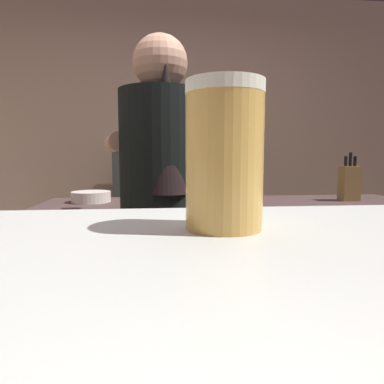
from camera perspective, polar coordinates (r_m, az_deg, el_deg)
The scene contains 11 objects.
wall_back at distance 3.48m, azimuth -4.71°, elevation 9.19°, with size 5.20×0.10×2.70m, color #997963.
prep_counter at distance 2.05m, azimuth 6.40°, elevation -14.30°, with size 2.10×0.60×0.90m, color #483634.
back_shelf at distance 3.25m, azimuth -3.96°, elevation -3.87°, with size 0.97×0.36×1.20m, color #3A3E3B.
bartender at distance 1.43m, azimuth -5.01°, elevation -2.41°, with size 0.48×0.54×1.64m.
knife_block at distance 2.19m, azimuth 24.65°, elevation 1.43°, with size 0.10×0.08×0.28m.
mixing_bowl at distance 2.01m, azimuth -16.40°, elevation -0.77°, with size 0.22×0.22×0.06m, color silver.
chefs_knife at distance 1.87m, azimuth 3.47°, elevation -1.86°, with size 0.24×0.03×0.01m, color silver.
pint_glass_far at distance 0.36m, azimuth 5.39°, elevation 5.93°, with size 0.08×0.08×0.15m.
bottle_soy at distance 3.21m, azimuth 0.48°, elevation 8.48°, with size 0.07×0.07×0.24m.
bottle_vinegar at distance 3.27m, azimuth -6.47°, elevation 8.22°, with size 0.06×0.06×0.22m.
bottle_hot_sauce at distance 3.16m, azimuth -5.81°, elevation 8.44°, with size 0.07×0.07×0.24m.
Camera 1 is at (-0.05, -1.28, 1.16)m, focal length 32.14 mm.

